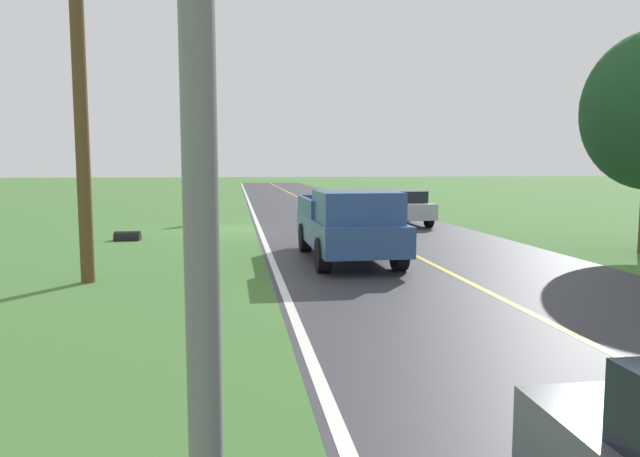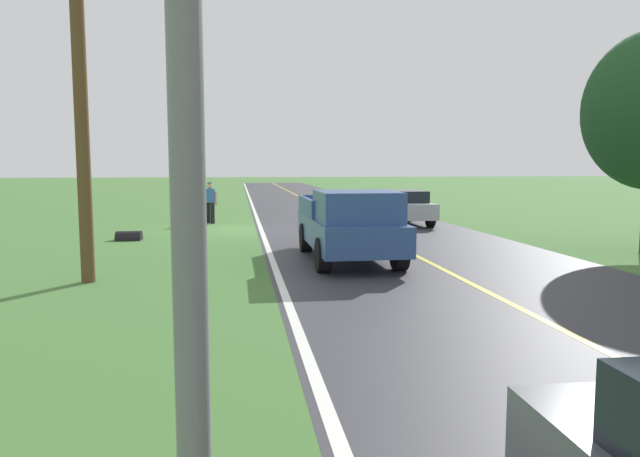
% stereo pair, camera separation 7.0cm
% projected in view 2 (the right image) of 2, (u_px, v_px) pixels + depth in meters
% --- Properties ---
extents(ground_plane, '(200.00, 200.00, 0.00)m').
position_uv_depth(ground_plane, '(236.00, 229.00, 22.38)').
color(ground_plane, '#427033').
extents(road_surface, '(8.14, 120.00, 0.00)m').
position_uv_depth(road_surface, '(360.00, 227.00, 23.04)').
color(road_surface, '#333338').
rests_on(road_surface, ground).
extents(lane_edge_line, '(0.16, 117.60, 0.00)m').
position_uv_depth(lane_edge_line, '(261.00, 229.00, 22.51)').
color(lane_edge_line, silver).
rests_on(lane_edge_line, ground).
extents(lane_centre_line, '(0.14, 117.60, 0.00)m').
position_uv_depth(lane_centre_line, '(360.00, 227.00, 23.04)').
color(lane_centre_line, gold).
rests_on(lane_centre_line, ground).
extents(hitchhiker_walking, '(0.62, 0.53, 1.75)m').
position_uv_depth(hitchhiker_walking, '(210.00, 200.00, 24.59)').
color(hitchhiker_walking, black).
rests_on(hitchhiker_walking, ground).
extents(suitcase_carried, '(0.48, 0.24, 0.41)m').
position_uv_depth(suitcase_carried, '(200.00, 219.00, 24.57)').
color(suitcase_carried, brown).
rests_on(suitcase_carried, ground).
extents(pickup_truck_passing, '(2.12, 5.41, 1.82)m').
position_uv_depth(pickup_truck_passing, '(350.00, 223.00, 14.82)').
color(pickup_truck_passing, '#2D4C84').
rests_on(pickup_truck_passing, ground).
extents(sedan_near_oncoming, '(1.97, 4.42, 1.41)m').
position_uv_depth(sedan_near_oncoming, '(400.00, 206.00, 24.26)').
color(sedan_near_oncoming, '#B2B7C1').
rests_on(sedan_near_oncoming, ground).
extents(utility_pole_roadside, '(0.28, 0.28, 8.36)m').
position_uv_depth(utility_pole_roadside, '(80.00, 78.00, 11.83)').
color(utility_pole_roadside, brown).
rests_on(utility_pole_roadside, ground).
extents(drainage_culvert, '(0.80, 0.60, 0.60)m').
position_uv_depth(drainage_culvert, '(129.00, 240.00, 19.14)').
color(drainage_culvert, black).
rests_on(drainage_culvert, ground).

